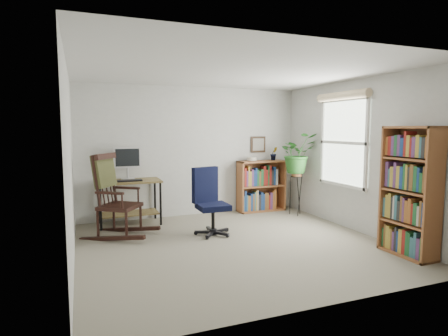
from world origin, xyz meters
name	(u,v)px	position (x,y,z in m)	size (l,w,h in m)	color
floor	(234,245)	(0.00, 0.00, 0.00)	(4.20, 4.00, 0.00)	gray
ceiling	(235,71)	(0.00, 0.00, 2.40)	(4.20, 4.00, 0.00)	silver
wall_back	(193,152)	(0.00, 2.00, 1.20)	(4.20, 0.00, 2.40)	beige
wall_front	(322,178)	(0.00, -2.00, 1.20)	(4.20, 0.00, 2.40)	beige
wall_left	(70,166)	(-2.10, 0.00, 1.20)	(0.00, 4.00, 2.40)	beige
wall_right	(357,156)	(2.10, 0.00, 1.20)	(0.00, 4.00, 2.40)	beige
window	(343,143)	(2.06, 0.30, 1.40)	(0.12, 1.20, 1.50)	silver
desk	(129,202)	(-1.23, 1.70, 0.38)	(1.05, 0.58, 0.76)	brown
monitor	(127,163)	(-1.23, 1.84, 1.04)	(0.46, 0.16, 0.56)	#BBBBC0
keyboard	(130,181)	(-1.23, 1.58, 0.77)	(0.40, 0.15, 0.03)	black
office_chair	(213,201)	(-0.11, 0.58, 0.53)	(0.57, 0.57, 1.05)	black
rocking_chair	(120,195)	(-1.45, 1.00, 0.64)	(0.66, 1.11, 1.28)	black
low_bookshelf	(261,186)	(1.34, 1.82, 0.50)	(0.95, 0.32, 1.00)	#975931
tall_bookshelf	(410,192)	(1.92, -1.21, 0.83)	(0.31, 0.73, 1.66)	#975931
plant_stand	(296,192)	(1.80, 1.26, 0.43)	(0.24, 0.24, 0.86)	black
spider_plant	(297,134)	(1.80, 1.26, 1.53)	(1.69, 1.88, 1.46)	#256122
potted_plant_small	(274,157)	(1.62, 1.83, 1.06)	(0.13, 0.24, 0.11)	#256122
framed_picture	(258,144)	(1.34, 1.97, 1.31)	(0.32, 0.04, 0.32)	black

